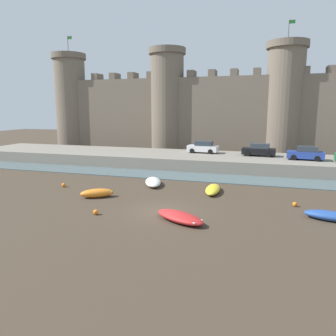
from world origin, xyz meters
TOP-DOWN VIEW (x-y plane):
  - ground_plane at (0.00, 0.00)m, footprint 160.00×160.00m
  - water_channel at (0.00, 12.66)m, footprint 80.00×4.50m
  - quay_road at (0.00, 19.91)m, footprint 68.14×10.00m
  - castle at (-0.00, 31.84)m, footprint 62.28×6.14m
  - rowboat_foreground_right at (11.57, 1.51)m, footprint 3.44×1.93m
  - rowboat_foreground_centre at (1.92, -1.68)m, footprint 4.22×3.28m
  - rowboat_midflat_right at (2.77, 6.59)m, footprint 1.45×3.88m
  - rowboat_near_channel_left at (-6.41, 2.10)m, footprint 2.94×2.41m
  - rowboat_midflat_centre at (-3.37, 7.80)m, footprint 2.82×4.18m
  - mooring_buoy_off_centre at (-4.20, -2.08)m, footprint 0.38×0.38m
  - mooring_buoy_near_shore at (-11.38, 4.50)m, footprint 0.39×0.39m
  - mooring_buoy_near_channel at (9.56, 4.20)m, footprint 0.37×0.37m
  - car_quay_centre_east at (-1.12, 21.80)m, footprint 4.21×2.10m
  - car_quay_west at (6.28, 20.98)m, footprint 4.21×2.10m
  - car_quay_centre_west at (11.64, 19.23)m, footprint 4.21×2.10m

SIDE VIEW (x-z plane):
  - ground_plane at x=0.00m, z-range 0.00..0.00m
  - water_channel at x=0.00m, z-range 0.00..0.10m
  - mooring_buoy_near_channel at x=9.56m, z-range 0.00..0.37m
  - mooring_buoy_off_centre at x=-4.20m, z-range 0.00..0.38m
  - mooring_buoy_near_shore at x=-11.38m, z-range 0.00..0.39m
  - rowboat_midflat_right at x=2.77m, z-range 0.02..0.62m
  - rowboat_foreground_centre at x=1.92m, z-range 0.02..0.63m
  - rowboat_midflat_centre at x=-3.37m, z-range 0.02..0.66m
  - rowboat_foreground_right at x=11.57m, z-range 0.02..0.66m
  - rowboat_near_channel_left at x=-6.41m, z-range 0.02..0.77m
  - quay_road at x=0.00m, z-range 0.00..1.52m
  - car_quay_centre_east at x=-1.12m, z-range 1.49..3.11m
  - car_quay_west at x=6.28m, z-range 1.49..3.11m
  - car_quay_centre_west at x=11.64m, z-range 1.49..3.11m
  - castle at x=0.00m, z-range -2.55..17.72m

